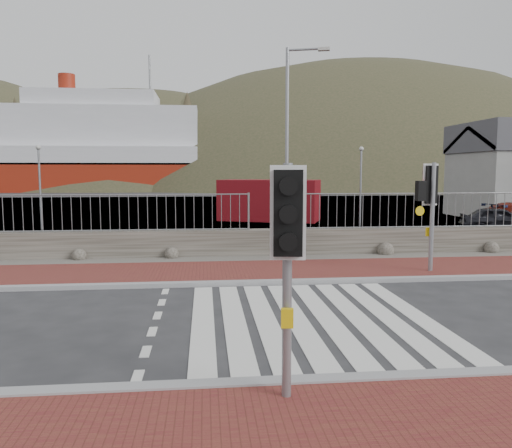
{
  "coord_description": "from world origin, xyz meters",
  "views": [
    {
      "loc": [
        -2.04,
        -9.28,
        2.85
      ],
      "look_at": [
        -0.78,
        3.0,
        1.54
      ],
      "focal_mm": 35.0,
      "sensor_mm": 36.0,
      "label": 1
    }
  ],
  "objects": [
    {
      "name": "traffic_signal_near",
      "position": [
        -1.06,
        -3.43,
        2.12
      ],
      "size": [
        0.45,
        0.31,
        2.95
      ],
      "rotation": [
        0.0,
        0.0,
        -0.14
      ],
      "color": "gray",
      "rests_on": "ground"
    },
    {
      "name": "quay",
      "position": [
        0.0,
        27.9,
        0.0
      ],
      "size": [
        120.0,
        40.0,
        0.5
      ],
      "primitive_type": "cube",
      "color": "#4C4C4F",
      "rests_on": "ground"
    },
    {
      "name": "traffic_signal_far",
      "position": [
        4.19,
        3.9,
        2.24
      ],
      "size": [
        0.75,
        0.32,
        3.09
      ],
      "rotation": [
        0.0,
        0.0,
        3.28
      ],
      "color": "gray",
      "rests_on": "ground"
    },
    {
      "name": "ferry",
      "position": [
        -24.65,
        67.9,
        5.36
      ],
      "size": [
        50.0,
        16.0,
        20.0
      ],
      "color": "maroon",
      "rests_on": "ground"
    },
    {
      "name": "water",
      "position": [
        0.0,
        62.9,
        0.0
      ],
      "size": [
        220.0,
        50.0,
        0.05
      ],
      "primitive_type": "cube",
      "color": "#3F4C54",
      "rests_on": "ground"
    },
    {
      "name": "gravel_strip",
      "position": [
        0.0,
        6.5,
        0.03
      ],
      "size": [
        40.0,
        1.5,
        0.06
      ],
      "primitive_type": "cube",
      "color": "#59544C",
      "rests_on": "ground"
    },
    {
      "name": "ground",
      "position": [
        0.0,
        0.0,
        0.0
      ],
      "size": [
        220.0,
        220.0,
        0.0
      ],
      "primitive_type": "plane",
      "color": "#28282B",
      "rests_on": "ground"
    },
    {
      "name": "shipping_container",
      "position": [
        1.69,
        19.47,
        1.18
      ],
      "size": [
        6.14,
        4.25,
        2.36
      ],
      "primitive_type": "cube",
      "rotation": [
        0.0,
        0.0,
        -0.37
      ],
      "color": "maroon",
      "rests_on": "ground"
    },
    {
      "name": "zebra_crossing",
      "position": [
        -0.0,
        0.0,
        0.01
      ],
      "size": [
        4.62,
        5.6,
        0.01
      ],
      "color": "silver",
      "rests_on": "ground"
    },
    {
      "name": "kerb_near",
      "position": [
        0.0,
        -3.0,
        0.05
      ],
      "size": [
        40.0,
        0.25,
        0.12
      ],
      "primitive_type": "cube",
      "color": "gray",
      "rests_on": "ground"
    },
    {
      "name": "stone_wall",
      "position": [
        0.0,
        7.3,
        0.45
      ],
      "size": [
        40.0,
        0.6,
        0.9
      ],
      "primitive_type": "cube",
      "color": "#454239",
      "rests_on": "ground"
    },
    {
      "name": "hills_backdrop",
      "position": [
        6.74,
        87.9,
        -23.05
      ],
      "size": [
        254.0,
        90.0,
        100.0
      ],
      "color": "#313721",
      "rests_on": "ground"
    },
    {
      "name": "sidewalk_far",
      "position": [
        0.0,
        4.5,
        0.04
      ],
      "size": [
        40.0,
        3.0,
        0.08
      ],
      "primitive_type": "cube",
      "color": "brown",
      "rests_on": "ground"
    },
    {
      "name": "kerb_far",
      "position": [
        0.0,
        3.0,
        0.05
      ],
      "size": [
        40.0,
        0.25,
        0.12
      ],
      "primitive_type": "cube",
      "color": "gray",
      "rests_on": "ground"
    },
    {
      "name": "streetlight",
      "position": [
        0.95,
        8.07,
        3.98
      ],
      "size": [
        1.46,
        0.57,
        7.07
      ],
      "rotation": [
        0.0,
        0.0,
        -0.29
      ],
      "color": "gray",
      "rests_on": "ground"
    },
    {
      "name": "car_a",
      "position": [
        11.8,
        12.87,
        0.59
      ],
      "size": [
        3.72,
        2.36,
        1.18
      ],
      "primitive_type": "imported",
      "rotation": [
        0.0,
        0.0,
        1.27
      ],
      "color": "black",
      "rests_on": "ground"
    },
    {
      "name": "railing",
      "position": [
        0.0,
        7.15,
        1.82
      ],
      "size": [
        18.07,
        0.07,
        1.22
      ],
      "color": "gray",
      "rests_on": "stone_wall"
    }
  ]
}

